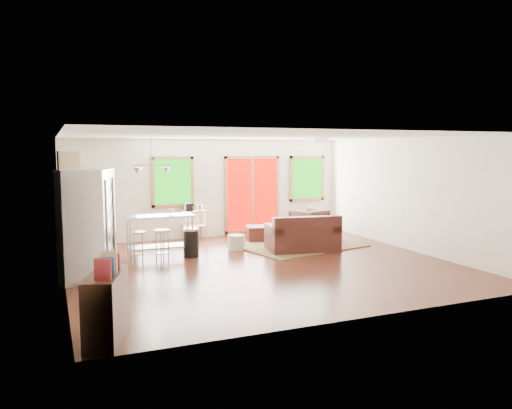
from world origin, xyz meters
name	(u,v)px	position (x,y,z in m)	size (l,w,h in m)	color
floor	(262,265)	(0.00, 0.00, -0.01)	(7.50, 7.00, 0.02)	#37170E
ceiling	(262,135)	(0.00, 0.00, 2.61)	(7.50, 7.00, 0.02)	white
back_wall	(210,188)	(0.00, 3.51, 1.30)	(7.50, 0.02, 2.60)	silver
left_wall	(61,210)	(-3.76, 0.00, 1.30)	(0.02, 7.00, 2.60)	silver
right_wall	(412,194)	(3.76, 0.00, 1.30)	(0.02, 7.00, 2.60)	silver
front_wall	(363,226)	(0.00, -3.51, 1.30)	(7.50, 0.02, 2.60)	silver
window_left	(173,182)	(-1.00, 3.46, 1.50)	(1.10, 0.05, 1.30)	#0F610B
french_doors	(252,194)	(1.20, 3.46, 1.10)	(1.60, 0.05, 2.10)	#C80700
window_right	(307,178)	(2.90, 3.46, 1.50)	(1.10, 0.05, 1.30)	#0F610B
rug	(298,245)	(1.60, 1.48, 0.01)	(2.80, 2.15, 0.03)	#46633A
loveseat	(303,237)	(1.40, 0.86, 0.33)	(1.70, 1.13, 0.84)	black
coffee_table	(303,229)	(1.91, 1.81, 0.34)	(1.10, 0.81, 0.40)	#372014
armchair	(309,221)	(2.41, 2.45, 0.42)	(0.81, 0.76, 0.83)	black
ottoman	(258,234)	(0.95, 2.44, 0.19)	(0.57, 0.57, 0.38)	black
pouf	(236,242)	(0.04, 1.59, 0.17)	(0.40, 0.40, 0.35)	beige
vase	(289,222)	(1.57, 1.92, 0.52)	(0.23, 0.23, 0.32)	silver
book	(304,221)	(1.91, 1.79, 0.55)	(0.22, 0.03, 0.30)	maroon
cabinets	(74,218)	(-3.49, 1.70, 0.93)	(0.64, 2.24, 2.30)	tan
refrigerator	(88,226)	(-3.34, -0.08, 1.00)	(1.02, 1.01, 1.99)	#B7BABC
island	(160,228)	(-1.76, 1.47, 0.63)	(1.46, 0.60, 0.92)	#B7BABC
cup	(171,210)	(-1.50, 1.53, 1.01)	(0.12, 0.10, 0.12)	white
bar_stool_a	(138,240)	(-2.29, 1.09, 0.49)	(0.35, 0.35, 0.66)	#B7BABC
bar_stool_b	(162,238)	(-1.83, 0.93, 0.52)	(0.42, 0.42, 0.69)	#B7BABC
trash_can	(191,242)	(-1.13, 1.26, 0.32)	(0.37, 0.37, 0.63)	black
kitchen_cart	(193,215)	(-0.51, 3.30, 0.65)	(0.67, 0.48, 0.95)	tan
bookshelf	(106,306)	(-3.35, -3.00, 0.44)	(0.66, 1.02, 1.12)	#372014
ceiling_flush	(318,140)	(1.60, 0.60, 2.53)	(0.35, 0.35, 0.12)	white
pendant_light	(152,170)	(-1.90, 1.50, 1.90)	(0.80, 0.18, 0.79)	gray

